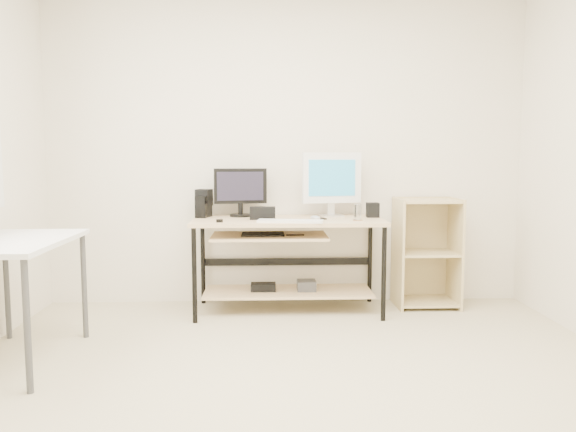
% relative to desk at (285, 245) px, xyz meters
% --- Properties ---
extents(room, '(4.01, 4.01, 2.62)m').
position_rel_desk_xyz_m(room, '(-0.11, -1.62, 0.78)').
color(room, beige).
rests_on(room, ground).
extents(desk, '(1.50, 0.65, 0.75)m').
position_rel_desk_xyz_m(desk, '(0.00, 0.00, 0.00)').
color(desk, beige).
rests_on(desk, ground).
extents(side_table, '(0.60, 1.00, 0.75)m').
position_rel_desk_xyz_m(side_table, '(-1.65, -1.06, 0.13)').
color(side_table, white).
rests_on(side_table, ground).
extents(shelf_unit, '(0.50, 0.40, 0.90)m').
position_rel_desk_xyz_m(shelf_unit, '(1.18, 0.16, -0.09)').
color(shelf_unit, '#D9C388').
rests_on(shelf_unit, ground).
extents(black_monitor, '(0.43, 0.18, 0.39)m').
position_rel_desk_xyz_m(black_monitor, '(-0.36, 0.19, 0.44)').
color(black_monitor, black).
rests_on(black_monitor, desk).
extents(white_imac, '(0.49, 0.16, 0.52)m').
position_rel_desk_xyz_m(white_imac, '(0.39, 0.16, 0.51)').
color(white_imac, silver).
rests_on(white_imac, desk).
extents(keyboard, '(0.51, 0.22, 0.02)m').
position_rel_desk_xyz_m(keyboard, '(0.03, -0.23, 0.22)').
color(keyboard, white).
rests_on(keyboard, desk).
extents(mouse, '(0.10, 0.13, 0.04)m').
position_rel_desk_xyz_m(mouse, '(0.23, -0.12, 0.23)').
color(mouse, '#B8B8BD').
rests_on(mouse, desk).
extents(center_speaker, '(0.20, 0.09, 0.10)m').
position_rel_desk_xyz_m(center_speaker, '(-0.18, -0.04, 0.26)').
color(center_speaker, black).
rests_on(center_speaker, desk).
extents(speaker_left, '(0.14, 0.14, 0.22)m').
position_rel_desk_xyz_m(speaker_left, '(-0.66, 0.19, 0.33)').
color(speaker_left, black).
rests_on(speaker_left, desk).
extents(speaker_right, '(0.10, 0.10, 0.12)m').
position_rel_desk_xyz_m(speaker_right, '(0.72, 0.09, 0.27)').
color(speaker_right, black).
rests_on(speaker_right, desk).
extents(audio_controller, '(0.10, 0.07, 0.17)m').
position_rel_desk_xyz_m(audio_controller, '(-0.67, 0.09, 0.30)').
color(audio_controller, black).
rests_on(audio_controller, desk).
extents(volume_puck, '(0.06, 0.06, 0.02)m').
position_rel_desk_xyz_m(volume_puck, '(-0.50, -0.22, 0.22)').
color(volume_puck, black).
rests_on(volume_puck, desk).
extents(smartphone, '(0.10, 0.13, 0.01)m').
position_rel_desk_xyz_m(smartphone, '(0.28, -0.02, 0.22)').
color(smartphone, black).
rests_on(smartphone, desk).
extents(coaster, '(0.10, 0.10, 0.01)m').
position_rel_desk_xyz_m(coaster, '(0.56, -0.14, 0.21)').
color(coaster, '#9C6D46').
rests_on(coaster, desk).
extents(drinking_glass, '(0.08, 0.08, 0.12)m').
position_rel_desk_xyz_m(drinking_glass, '(0.56, -0.14, 0.28)').
color(drinking_glass, white).
rests_on(drinking_glass, coaster).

